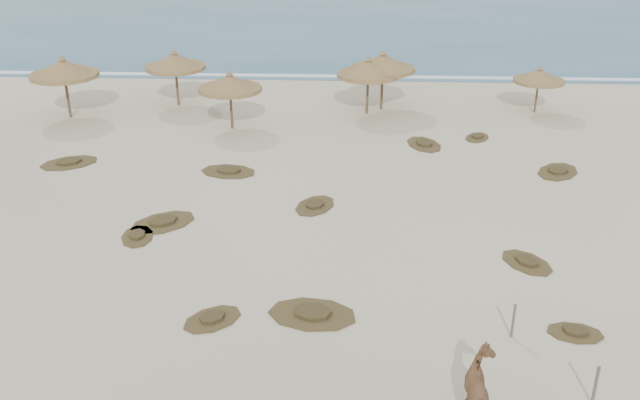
{
  "coord_description": "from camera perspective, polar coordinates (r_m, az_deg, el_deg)",
  "views": [
    {
      "loc": [
        1.55,
        -17.25,
        11.45
      ],
      "look_at": [
        0.54,
        5.0,
        1.21
      ],
      "focal_mm": 40.0,
      "sensor_mm": 36.0,
      "label": 1
    }
  ],
  "objects": [
    {
      "name": "scrub_4",
      "position": [
        23.97,
        16.2,
        -4.79
      ],
      "size": [
        2.07,
        2.25,
        0.16
      ],
      "rotation": [
        0.0,
        0.0,
        2.17
      ],
      "color": "brown",
      "rests_on": "ground"
    },
    {
      "name": "palapa_0",
      "position": [
        38.56,
        -19.84,
        9.81
      ],
      "size": [
        4.47,
        4.47,
        3.22
      ],
      "rotation": [
        0.0,
        0.0,
        -0.38
      ],
      "color": "brown",
      "rests_on": "ground"
    },
    {
      "name": "scrub_6",
      "position": [
        32.73,
        -19.44,
        2.84
      ],
      "size": [
        2.9,
        2.59,
        0.16
      ],
      "rotation": [
        0.0,
        0.0,
        0.53
      ],
      "color": "brown",
      "rests_on": "ground"
    },
    {
      "name": "palapa_4",
      "position": [
        37.05,
        3.87,
        10.39
      ],
      "size": [
        4.13,
        4.13,
        3.02
      ],
      "rotation": [
        0.0,
        0.0,
        0.35
      ],
      "color": "brown",
      "rests_on": "ground"
    },
    {
      "name": "scrub_10",
      "position": [
        34.74,
        12.47,
        4.93
      ],
      "size": [
        1.63,
        1.84,
        0.16
      ],
      "rotation": [
        0.0,
        0.0,
        1.06
      ],
      "color": "brown",
      "rests_on": "ground"
    },
    {
      "name": "scrub_13",
      "position": [
        30.21,
        -7.34,
        2.31
      ],
      "size": [
        2.61,
        1.95,
        0.16
      ],
      "rotation": [
        0.0,
        0.0,
        2.95
      ],
      "color": "brown",
      "rests_on": "ground"
    },
    {
      "name": "foam_line",
      "position": [
        44.77,
        0.53,
        9.87
      ],
      "size": [
        70.0,
        0.6,
        0.01
      ],
      "primitive_type": "cube",
      "color": "white",
      "rests_on": "ground"
    },
    {
      "name": "palapa_1",
      "position": [
        39.16,
        -11.53,
        10.77
      ],
      "size": [
        4.11,
        4.11,
        3.04
      ],
      "rotation": [
        0.0,
        0.0,
        0.33
      ],
      "color": "brown",
      "rests_on": "ground"
    },
    {
      "name": "fence_post_far",
      "position": [
        20.08,
        15.21,
        -9.31
      ],
      "size": [
        0.08,
        0.08,
        1.03
      ],
      "primitive_type": "cylinder",
      "rotation": [
        0.0,
        0.0,
        -0.11
      ],
      "color": "#65594C",
      "rests_on": "ground"
    },
    {
      "name": "scrub_2",
      "position": [
        25.42,
        -14.41,
        -2.81
      ],
      "size": [
        1.38,
        1.85,
        0.16
      ],
      "rotation": [
        0.0,
        0.0,
        1.76
      ],
      "color": "brown",
      "rests_on": "ground"
    },
    {
      "name": "scrub_1",
      "position": [
        26.19,
        -12.45,
        -1.74
      ],
      "size": [
        2.88,
        2.78,
        0.16
      ],
      "rotation": [
        0.0,
        0.0,
        0.7
      ],
      "color": "brown",
      "rests_on": "ground"
    },
    {
      "name": "scrub_3",
      "position": [
        26.86,
        -0.4,
        -0.42
      ],
      "size": [
        2.03,
        2.36,
        0.16
      ],
      "rotation": [
        0.0,
        0.0,
        1.12
      ],
      "color": "brown",
      "rests_on": "ground"
    },
    {
      "name": "palapa_2",
      "position": [
        34.96,
        -7.23,
        9.22
      ],
      "size": [
        4.07,
        4.07,
        2.9
      ],
      "rotation": [
        0.0,
        0.0,
        0.41
      ],
      "color": "brown",
      "rests_on": "ground"
    },
    {
      "name": "fence_post_near",
      "position": [
        18.41,
        21.18,
        -13.66
      ],
      "size": [
        0.1,
        0.1,
        1.07
      ],
      "primitive_type": "cylinder",
      "rotation": [
        0.0,
        0.0,
        0.31
      ],
      "color": "#65594C",
      "rests_on": "ground"
    },
    {
      "name": "ground",
      "position": [
        20.76,
        -2.14,
        -8.81
      ],
      "size": [
        160.0,
        160.0,
        0.0
      ],
      "primitive_type": "plane",
      "color": "beige",
      "rests_on": "ground"
    },
    {
      "name": "scrub_5",
      "position": [
        31.57,
        18.49,
        2.19
      ],
      "size": [
        2.53,
        2.7,
        0.16
      ],
      "rotation": [
        0.0,
        0.0,
        0.94
      ],
      "color": "brown",
      "rests_on": "ground"
    },
    {
      "name": "scrub_9",
      "position": [
        20.51,
        -0.63,
        -9.08
      ],
      "size": [
        2.78,
        2.02,
        0.16
      ],
      "rotation": [
        0.0,
        0.0,
        3.0
      ],
      "color": "brown",
      "rests_on": "ground"
    },
    {
      "name": "horse",
      "position": [
        17.12,
        12.91,
        -14.66
      ],
      "size": [
        0.86,
        1.84,
        1.54
      ],
      "primitive_type": "imported",
      "rotation": [
        0.0,
        0.0,
        3.16
      ],
      "color": "#996945",
      "rests_on": "ground"
    },
    {
      "name": "scrub_11",
      "position": [
        20.53,
        -8.61,
        -9.37
      ],
      "size": [
        2.08,
        2.01,
        0.16
      ],
      "rotation": [
        0.0,
        0.0,
        0.71
      ],
      "color": "brown",
      "rests_on": "ground"
    },
    {
      "name": "scrub_7",
      "position": [
        33.39,
        8.32,
        4.45
      ],
      "size": [
        2.06,
        2.55,
        0.16
      ],
      "rotation": [
        0.0,
        0.0,
        1.9
      ],
      "color": "brown",
      "rests_on": "ground"
    },
    {
      "name": "palapa_5",
      "position": [
        38.93,
        17.12,
        9.43
      ],
      "size": [
        3.12,
        3.12,
        2.47
      ],
      "rotation": [
        0.0,
        0.0,
        -0.2
      ],
      "color": "brown",
      "rests_on": "ground"
    },
    {
      "name": "palapa_3",
      "position": [
        37.8,
        5.05,
        10.83
      ],
      "size": [
        4.35,
        4.35,
        3.17
      ],
      "rotation": [
        0.0,
        0.0,
        -0.36
      ],
      "color": "brown",
      "rests_on": "ground"
    },
    {
      "name": "scrub_12",
      "position": [
        20.95,
        19.74,
        -9.94
      ],
      "size": [
        1.65,
        1.2,
        0.16
      ],
      "rotation": [
        0.0,
        0.0,
        2.99
      ],
      "color": "brown",
      "rests_on": "ground"
    }
  ]
}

